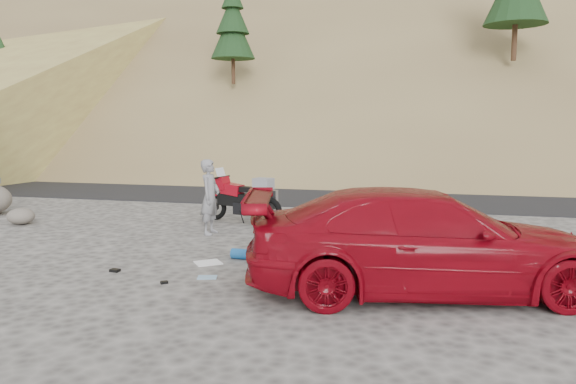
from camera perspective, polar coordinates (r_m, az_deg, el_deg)
name	(u,v)px	position (r m, az deg, el deg)	size (l,w,h in m)	color
ground	(193,246)	(11.71, -9.66, -5.41)	(140.00, 140.00, 0.00)	#45423F
road	(294,192)	(20.16, 0.59, 0.00)	(120.00, 7.00, 0.05)	black
hillside	(377,23)	(52.25, 8.99, 16.57)	(120.00, 73.00, 46.72)	brown
motorcycle	(245,200)	(14.04, -4.38, -0.78)	(2.28, 1.01, 1.38)	black
man	(211,234)	(12.87, -7.86, -4.22)	(0.62, 0.40, 1.69)	gray
red_car	(424,292)	(8.76, 13.65, -9.85)	(2.16, 5.32, 1.54)	maroon
small_rock	(21,216)	(15.35, -25.50, -2.23)	(0.79, 0.74, 0.41)	#5D564F
gear_white_cloth	(208,263)	(10.27, -8.12, -7.13)	(0.45, 0.40, 0.02)	white
gear_blue_mat	(244,254)	(10.46, -4.49, -6.31)	(0.19, 0.19, 0.48)	#1B5DA5
gear_bottle	(357,273)	(9.20, 6.98, -8.19)	(0.07, 0.07, 0.21)	#1B5DA5
gear_funnel	(363,275)	(9.12, 7.65, -8.40)	(0.15, 0.15, 0.19)	red
gear_glove_a	(115,270)	(10.05, -17.18, -7.62)	(0.16, 0.11, 0.05)	black
gear_glove_b	(164,282)	(9.15, -12.47, -8.95)	(0.11, 0.08, 0.04)	black
gear_blue_cloth	(207,277)	(9.36, -8.21, -8.57)	(0.31, 0.23, 0.01)	#7CA3C1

